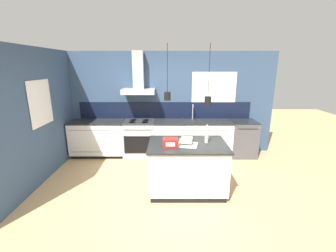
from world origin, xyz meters
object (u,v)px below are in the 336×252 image
at_px(dishwasher, 242,138).
at_px(red_supply_box, 170,142).
at_px(book_stack, 186,141).
at_px(bottle_on_island, 206,134).
at_px(oven_range, 139,138).

relative_size(dishwasher, red_supply_box, 3.51).
bearing_deg(dishwasher, book_stack, -133.58).
height_order(bottle_on_island, book_stack, bottle_on_island).
distance_m(oven_range, dishwasher, 2.63).
height_order(book_stack, red_supply_box, red_supply_box).
bearing_deg(book_stack, red_supply_box, -151.54).
relative_size(oven_range, bottle_on_island, 2.60).
height_order(oven_range, bottle_on_island, bottle_on_island).
xyz_separation_m(oven_range, bottle_on_island, (1.42, -1.61, 0.60)).
bearing_deg(dishwasher, oven_range, -179.91).
distance_m(bottle_on_island, book_stack, 0.39).
bearing_deg(red_supply_box, oven_range, 112.88).
height_order(oven_range, dishwasher, same).
xyz_separation_m(oven_range, book_stack, (1.05, -1.66, 0.50)).
distance_m(dishwasher, red_supply_box, 2.65).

